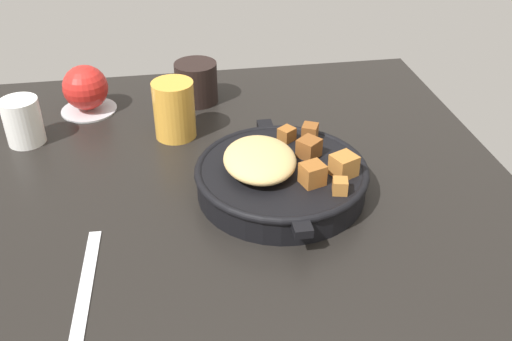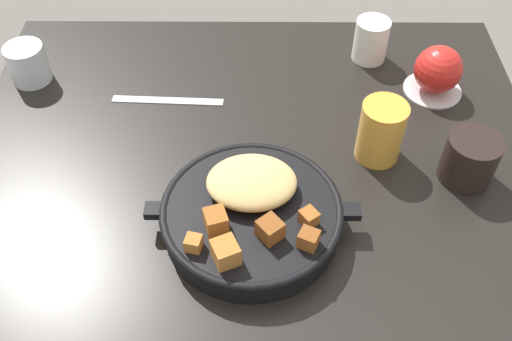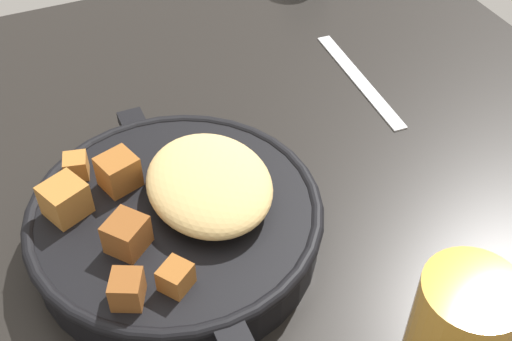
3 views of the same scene
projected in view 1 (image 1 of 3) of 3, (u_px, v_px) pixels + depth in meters
The scene contains 8 objects.
ground_plane at pixel (231, 204), 86.07cm from camera, with size 92.13×87.31×2.40cm, color black.
cast_iron_skillet at pixel (280, 174), 84.85cm from camera, with size 29.61×25.26×7.78cm.
saucer_plate at pixel (89, 109), 108.21cm from camera, with size 10.14×10.14×0.60cm, color #B7BABF.
red_apple at pixel (85, 87), 105.81cm from camera, with size 8.15×8.15×8.15cm, color red.
butter_knife at pixel (86, 282), 70.45cm from camera, with size 19.28×1.60×0.36cm, color silver.
white_creamer_pitcher at pixel (23, 121), 96.57cm from camera, with size 6.18×6.18×7.86cm, color white.
juice_glass_amber at pixel (174, 110), 97.88cm from camera, with size 6.99×6.99×9.90cm, color gold.
coffee_mug_dark at pixel (196, 82), 109.58cm from camera, with size 7.94×7.94×7.67cm, color black.
Camera 1 is at (-69.00, 7.53, 50.06)cm, focal length 40.97 mm.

